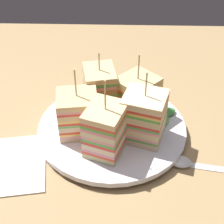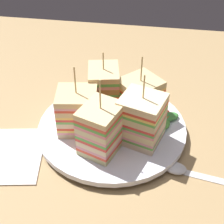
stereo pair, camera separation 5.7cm
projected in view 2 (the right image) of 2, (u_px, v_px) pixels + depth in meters
The scene contains 11 objects.
ground_plane at pixel (112, 136), 60.71cm from camera, with size 108.30×90.71×1.80cm, color #A08155.
plate at pixel (112, 128), 59.47cm from camera, with size 25.88×25.88×1.77cm.
sandwich_wedge_0 at pixel (141, 119), 53.81cm from camera, with size 8.07×7.71×12.60cm.
sandwich_wedge_1 at pixel (139, 98), 59.17cm from camera, with size 8.83×8.84×11.92cm.
sandwich_wedge_2 at pixel (104, 88), 60.84cm from camera, with size 6.49×7.49×11.32cm.
sandwich_wedge_3 at pixel (78, 111), 56.27cm from camera, with size 7.38×6.88×12.25cm.
sandwich_wedge_4 at pixel (101, 129), 52.19cm from camera, with size 7.33×8.02×13.15cm.
chip_pile at pixel (115, 126), 57.69cm from camera, with size 5.99×6.58×1.46cm.
salad_garnish at pixel (161, 117), 59.68cm from camera, with size 6.14×6.83×1.49cm.
spoon at pixel (186, 171), 52.61cm from camera, with size 14.08×4.22×1.00cm.
napkin at pixel (1, 154), 55.64cm from camera, with size 13.60×12.65×0.50cm, color white.
Camera 2 is at (7.04, -43.91, 40.66)cm, focal length 54.00 mm.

